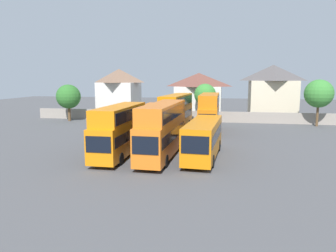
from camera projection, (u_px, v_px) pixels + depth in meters
ground at (185, 128)px, 47.99m from camera, size 140.00×140.00×0.00m
depot_boundary_wall at (190, 116)px, 54.57m from camera, size 56.00×0.50×1.80m
bus_1 at (120, 128)px, 30.50m from camera, size 2.54×10.57×4.80m
bus_2 at (163, 127)px, 30.11m from camera, size 2.82×11.80×5.06m
bus_3 at (204, 137)px, 29.69m from camera, size 3.15×10.46×3.47m
bus_4 at (151, 116)px, 45.81m from camera, size 2.96×11.28×3.53m
bus_5 at (176, 111)px, 44.96m from camera, size 3.40×11.57×5.06m
bus_6 at (209, 111)px, 44.01m from camera, size 2.56×10.16×5.22m
house_terrace_left at (119, 91)px, 64.15m from camera, size 7.46×8.29×9.15m
house_terrace_centre at (199, 94)px, 62.02m from camera, size 9.12×7.56×8.33m
house_terrace_right at (272, 91)px, 58.35m from camera, size 8.51×7.90×9.74m
tree_left_of_lot at (319, 94)px, 48.56m from camera, size 4.29×4.29×7.18m
tree_behind_wall at (205, 95)px, 56.08m from camera, size 3.83×3.83×6.40m
tree_right_of_lot at (68, 97)px, 54.76m from camera, size 4.14×4.14×6.29m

